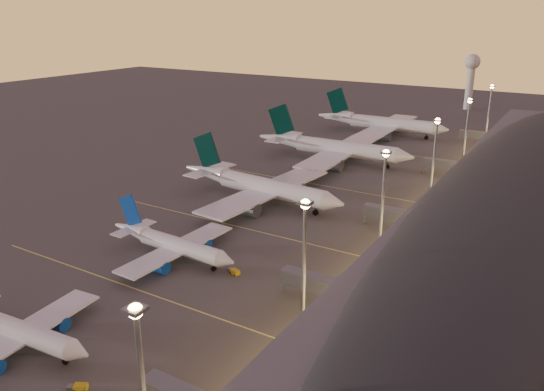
{
  "coord_description": "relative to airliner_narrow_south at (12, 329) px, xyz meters",
  "views": [
    {
      "loc": [
        75.24,
        -75.65,
        56.17
      ],
      "look_at": [
        2.0,
        45.0,
        7.0
      ],
      "focal_mm": 35.0,
      "sensor_mm": 36.0,
      "label": 1
    }
  ],
  "objects": [
    {
      "name": "ground",
      "position": [
        5.67,
        30.73,
        -3.3
      ],
      "size": [
        700.0,
        700.0,
        0.0
      ],
      "primitive_type": "plane",
      "color": "#3E3C39"
    },
    {
      "name": "airliner_narrow_south",
      "position": [
        0.0,
        0.0,
        0.0
      ],
      "size": [
        35.77,
        32.07,
        12.77
      ],
      "rotation": [
        0.0,
        0.0,
        0.09
      ],
      "color": "silver",
      "rests_on": "ground"
    },
    {
      "name": "airliner_narrow_north",
      "position": [
        -0.1,
        41.67,
        0.22
      ],
      "size": [
        38.1,
        34.0,
        13.63
      ],
      "rotation": [
        0.0,
        0.0,
        -0.04
      ],
      "color": "silver",
      "rests_on": "ground"
    },
    {
      "name": "airliner_wide_near",
      "position": [
        -3.84,
        86.45,
        1.69
      ],
      "size": [
        60.62,
        55.41,
        19.39
      ],
      "rotation": [
        0.0,
        0.0,
        -0.08
      ],
      "color": "silver",
      "rests_on": "ground"
    },
    {
      "name": "airliner_wide_mid",
      "position": [
        -4.32,
        141.14,
        2.11
      ],
      "size": [
        65.56,
        59.58,
        21.01
      ],
      "rotation": [
        0.0,
        0.0,
        0.03
      ],
      "color": "silver",
      "rests_on": "ground"
    },
    {
      "name": "airliner_wide_far",
      "position": [
        -5.24,
        197.37,
        2.08
      ],
      "size": [
        65.08,
        59.04,
        20.89
      ],
      "rotation": [
        0.0,
        0.0,
        0.01
      ],
      "color": "silver",
      "rests_on": "ground"
    },
    {
      "name": "terminal_building",
      "position": [
        67.51,
        103.19,
        5.48
      ],
      "size": [
        56.35,
        255.0,
        17.46
      ],
      "color": "#545459",
      "rests_on": "ground"
    },
    {
      "name": "light_masts",
      "position": [
        41.67,
        95.73,
        14.25
      ],
      "size": [
        2.2,
        217.2,
        25.9
      ],
      "color": "slate",
      "rests_on": "ground"
    },
    {
      "name": "radar_tower",
      "position": [
        15.67,
        290.73,
        18.57
      ],
      "size": [
        9.0,
        9.0,
        32.5
      ],
      "color": "silver",
      "rests_on": "ground"
    },
    {
      "name": "lane_markings",
      "position": [
        5.67,
        70.73,
        -3.29
      ],
      "size": [
        90.0,
        180.36,
        0.0
      ],
      "color": "#D8C659",
      "rests_on": "ground"
    },
    {
      "name": "baggage_tug_b",
      "position": [
        19.34,
        -2.16,
        -2.87
      ],
      "size": [
        3.34,
        2.62,
        0.94
      ],
      "rotation": [
        0.0,
        0.0,
        0.51
      ],
      "color": "#BF9D12",
      "rests_on": "ground"
    },
    {
      "name": "baggage_tug_c",
      "position": [
        17.65,
        42.6,
        -2.84
      ],
      "size": [
        3.61,
        2.29,
        1.0
      ],
      "rotation": [
        0.0,
        0.0,
        -0.31
      ],
      "color": "#BF9D12",
      "rests_on": "ground"
    }
  ]
}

